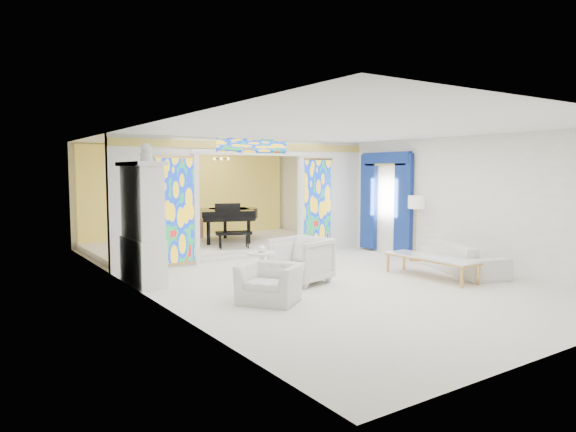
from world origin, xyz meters
TOP-DOWN VIEW (x-y plane):
  - floor at (0.00, 0.00)m, footprint 12.00×12.00m
  - ceiling at (0.00, 0.00)m, footprint 7.00×12.00m
  - wall_back at (0.00, 6.00)m, footprint 7.00×0.02m
  - wall_front at (0.00, -6.00)m, footprint 7.00×0.02m
  - wall_left at (-3.50, 0.00)m, footprint 0.02×12.00m
  - wall_right at (3.50, 0.00)m, footprint 0.02×12.00m
  - partition_wall at (0.00, 2.00)m, footprint 7.00×0.22m
  - stained_glass_left at (-2.03, 1.89)m, footprint 0.90×0.04m
  - stained_glass_right at (2.03, 1.89)m, footprint 0.90×0.04m
  - stained_glass_transom at (0.00, 1.89)m, footprint 2.00×0.04m
  - alcove_platform at (0.00, 4.10)m, footprint 6.80×3.80m
  - gold_curtain_back at (0.00, 5.88)m, footprint 6.70×0.10m
  - chandelier at (0.20, 4.00)m, footprint 0.48×0.48m
  - blue_drapes at (3.40, 0.70)m, footprint 0.14×1.85m
  - china_cabinet at (-3.22, 0.60)m, footprint 0.56×1.46m
  - armchair_left at (-1.90, -1.99)m, footprint 1.28×1.31m
  - armchair_right at (-0.61, -1.08)m, footprint 1.22×1.20m
  - sofa at (2.95, -2.16)m, footprint 1.64×2.40m
  - side_table at (-1.45, -0.98)m, footprint 0.60×0.60m
  - vase at (-1.45, -0.98)m, footprint 0.20×0.20m
  - coffee_table at (1.86, -2.19)m, footprint 0.67×2.04m
  - floor_lamp at (3.20, -0.56)m, footprint 0.47×0.47m
  - grand_piano at (0.49, 4.14)m, footprint 2.31×2.94m
  - tv_console at (-1.04, 3.51)m, footprint 0.69×0.50m

SIDE VIEW (x-z plane):
  - floor at x=0.00m, z-range 0.00..0.00m
  - alcove_platform at x=0.00m, z-range 0.00..0.18m
  - armchair_left at x=-1.90m, z-range 0.00..0.64m
  - sofa at x=2.95m, z-range 0.00..0.65m
  - coffee_table at x=1.86m, z-range 0.19..0.64m
  - side_table at x=-1.45m, z-range 0.10..0.78m
  - armchair_right at x=-0.61m, z-range 0.00..0.90m
  - tv_console at x=-1.04m, z-range 0.29..1.06m
  - vase at x=-1.45m, z-range 0.67..0.84m
  - grand_piano at x=0.49m, z-range 0.38..1.51m
  - china_cabinet at x=-3.22m, z-range -0.19..2.53m
  - stained_glass_left at x=-2.03m, z-range 0.10..2.50m
  - stained_glass_right at x=2.03m, z-range 0.10..2.50m
  - floor_lamp at x=3.20m, z-range 0.57..2.17m
  - wall_back at x=0.00m, z-range 0.00..3.00m
  - wall_front at x=0.00m, z-range 0.00..3.00m
  - wall_left at x=-3.50m, z-range 0.00..3.00m
  - wall_right at x=3.50m, z-range 0.00..3.00m
  - gold_curtain_back at x=0.00m, z-range 0.05..2.95m
  - blue_drapes at x=3.40m, z-range 0.25..2.90m
  - partition_wall at x=0.00m, z-range 0.15..3.15m
  - chandelier at x=0.20m, z-range 2.40..2.70m
  - stained_glass_transom at x=0.00m, z-range 2.65..2.99m
  - ceiling at x=0.00m, z-range 2.99..3.01m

